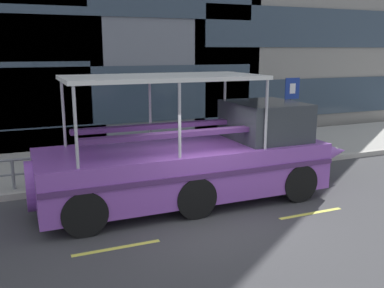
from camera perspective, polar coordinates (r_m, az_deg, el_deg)
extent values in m
plane|color=#3D3D3F|center=(10.31, 2.22, -9.75)|extent=(120.00, 120.00, 0.00)
cube|color=#A8A59E|center=(15.29, -6.65, -2.02)|extent=(32.00, 4.80, 0.18)
cube|color=#B2ADA3|center=(13.00, -3.58, -4.58)|extent=(32.00, 0.18, 0.18)
cube|color=#DBD64C|center=(8.93, -10.07, -13.61)|extent=(1.80, 0.12, 0.01)
cube|color=#DBD64C|center=(10.89, 15.70, -8.98)|extent=(1.80, 0.12, 0.01)
cube|color=#2D3D4C|center=(17.55, -9.77, 6.49)|extent=(12.09, 0.06, 2.33)
cube|color=#2D3D4C|center=(21.68, 15.17, 6.10)|extent=(10.99, 0.06, 1.81)
cube|color=#2D3D4C|center=(21.59, 15.68, 14.83)|extent=(10.99, 0.06, 1.81)
cylinder|color=gray|center=(12.95, -6.00, -0.51)|extent=(11.46, 0.07, 0.07)
cylinder|color=gray|center=(13.05, -5.96, -2.27)|extent=(11.46, 0.06, 0.06)
cylinder|color=gray|center=(12.54, -22.94, -3.83)|extent=(0.09, 0.09, 0.82)
cylinder|color=gray|center=(12.65, -14.28, -3.07)|extent=(0.09, 0.09, 0.82)
cylinder|color=gray|center=(13.05, -5.96, -2.27)|extent=(0.09, 0.09, 0.82)
cylinder|color=gray|center=(13.70, 1.71, -1.49)|extent=(0.09, 0.09, 0.82)
cylinder|color=gray|center=(14.57, 8.57, -0.77)|extent=(0.09, 0.09, 0.82)
cylinder|color=gray|center=(15.63, 14.58, -0.14)|extent=(0.09, 0.09, 0.82)
cylinder|color=#4C4F54|center=(15.98, 13.06, 3.69)|extent=(0.08, 0.08, 2.73)
cube|color=navy|center=(15.82, 13.35, 7.29)|extent=(0.60, 0.04, 0.76)
cube|color=white|center=(15.80, 13.39, 7.28)|extent=(0.24, 0.01, 0.36)
cube|color=purple|center=(11.06, -1.04, -3.34)|extent=(7.38, 2.54, 1.22)
cone|color=purple|center=(13.35, 17.29, -1.14)|extent=(1.66, 1.16, 1.16)
cylinder|color=purple|center=(10.34, -20.47, -5.28)|extent=(0.37, 1.16, 1.16)
cube|color=#4D2A62|center=(9.88, 1.74, -4.37)|extent=(7.38, 0.04, 0.12)
sphere|color=white|center=(13.61, 18.65, -0.77)|extent=(0.22, 0.22, 0.22)
cube|color=#33383D|center=(11.89, 9.75, 3.13)|extent=(1.84, 2.14, 1.02)
cube|color=silver|center=(10.47, -3.94, 8.94)|extent=(4.80, 2.34, 0.10)
cylinder|color=#B2B2B7|center=(12.47, 4.42, 5.32)|extent=(0.07, 0.07, 1.71)
cylinder|color=#B2B2B7|center=(10.55, 9.97, 3.85)|extent=(0.07, 0.07, 1.71)
cylinder|color=#B2B2B7|center=(11.62, -5.66, 4.77)|extent=(0.07, 0.07, 1.71)
cylinder|color=#B2B2B7|center=(9.53, -1.68, 3.12)|extent=(0.07, 0.07, 1.71)
cylinder|color=#B2B2B7|center=(11.17, -16.92, 3.98)|extent=(0.07, 0.07, 1.71)
cylinder|color=#B2B2B7|center=(8.98, -15.38, 2.09)|extent=(0.07, 0.07, 1.71)
cube|color=#4D2A62|center=(11.20, -4.85, 2.39)|extent=(4.41, 0.28, 0.12)
cube|color=#4D2A62|center=(10.07, -2.70, 1.27)|extent=(4.41, 0.28, 0.12)
cylinder|color=black|center=(13.37, 8.18, -2.38)|extent=(1.00, 0.28, 1.00)
cylinder|color=black|center=(11.51, 14.16, -5.09)|extent=(1.00, 0.28, 1.00)
cylinder|color=black|center=(12.16, -3.88, -3.78)|extent=(1.00, 0.28, 1.00)
cylinder|color=black|center=(10.08, 0.47, -7.23)|extent=(1.00, 0.28, 1.00)
cylinder|color=black|center=(11.63, -16.05, -5.02)|extent=(1.00, 0.28, 1.00)
cylinder|color=black|center=(9.43, -14.29, -9.06)|extent=(1.00, 0.28, 1.00)
cylinder|color=black|center=(15.88, 6.89, 0.48)|extent=(0.11, 0.11, 0.88)
cylinder|color=black|center=(15.84, 6.27, 0.47)|extent=(0.11, 0.11, 0.88)
cube|color=#38383D|center=(15.72, 6.65, 3.16)|extent=(0.38, 0.29, 0.62)
cylinder|color=#38383D|center=(15.77, 7.42, 3.05)|extent=(0.08, 0.08, 0.56)
cylinder|color=#38383D|center=(15.69, 5.86, 3.04)|extent=(0.08, 0.08, 0.56)
sphere|color=beige|center=(15.65, 6.69, 4.81)|extent=(0.24, 0.24, 0.24)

